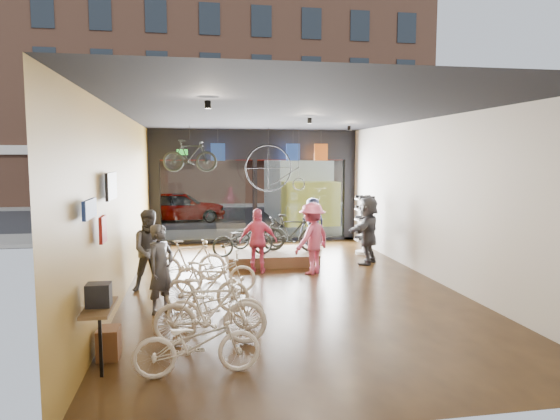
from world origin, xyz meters
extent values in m
cube|color=black|center=(0.00, 0.00, -0.02)|extent=(7.00, 12.00, 0.04)
cube|color=black|center=(0.00, 0.00, 3.82)|extent=(7.00, 12.00, 0.04)
cube|color=#A7802D|center=(-3.52, 0.00, 1.90)|extent=(0.04, 12.00, 3.80)
cube|color=beige|center=(3.52, 0.00, 1.90)|extent=(0.04, 12.00, 3.80)
cube|color=beige|center=(0.00, -6.02, 1.90)|extent=(7.00, 0.04, 3.80)
cube|color=#198C26|center=(-2.40, 5.88, 3.05)|extent=(0.35, 0.06, 0.18)
cube|color=black|center=(0.00, 15.00, -0.01)|extent=(30.00, 18.00, 0.02)
cube|color=slate|center=(0.00, 7.20, 0.06)|extent=(30.00, 2.40, 0.12)
cube|color=slate|center=(0.00, 19.00, 0.06)|extent=(30.00, 2.00, 0.12)
cube|color=brown|center=(0.00, 21.50, 7.00)|extent=(26.00, 5.00, 14.00)
imported|color=gray|center=(-2.67, 12.00, 0.68)|extent=(4.00, 1.61, 1.36)
imported|color=beige|center=(-2.02, -4.39, 0.44)|extent=(1.70, 0.68, 0.88)
imported|color=beige|center=(-1.82, -3.36, 0.53)|extent=(1.78, 0.64, 1.05)
imported|color=beige|center=(-1.71, -2.72, 0.42)|extent=(1.64, 0.66, 0.85)
imported|color=beige|center=(-1.84, -1.70, 0.48)|extent=(1.66, 0.83, 0.96)
imported|color=beige|center=(-1.61, -0.37, 0.45)|extent=(1.72, 0.64, 0.89)
imported|color=beige|center=(-2.16, 0.59, 0.51)|extent=(1.74, 0.79, 1.01)
cube|color=#4B361B|center=(0.00, 2.56, 0.15)|extent=(2.40, 1.80, 0.30)
imported|color=black|center=(-0.79, 2.05, 0.74)|extent=(1.74, 0.92, 0.87)
imported|color=black|center=(0.58, 2.44, 0.81)|extent=(1.76, 0.98, 1.02)
imported|color=black|center=(-0.24, 3.10, 0.73)|extent=(1.71, 0.86, 0.86)
imported|color=#3F3F44|center=(-2.66, -1.58, 0.83)|extent=(0.69, 0.72, 1.66)
imported|color=#3F3F44|center=(-2.97, 0.06, 0.88)|extent=(0.98, 0.83, 1.76)
imported|color=#CC4C72|center=(-0.49, 1.32, 0.81)|extent=(1.01, 0.61, 1.62)
imported|color=#CC4C72|center=(0.82, 1.02, 0.89)|extent=(1.31, 1.22, 1.77)
imported|color=#161C33|center=(1.65, 4.41, 0.81)|extent=(0.87, 0.66, 1.62)
imported|color=#3F3F44|center=(2.59, 1.93, 0.91)|extent=(1.46, 1.67, 1.83)
imported|color=black|center=(-2.14, 4.20, 2.93)|extent=(1.61, 0.59, 0.95)
cube|color=#1E3F99|center=(-1.27, 5.20, 3.05)|extent=(0.45, 0.03, 0.55)
cube|color=#1E3F99|center=(1.16, 5.20, 3.05)|extent=(0.45, 0.03, 0.55)
cube|color=#CC5919|center=(2.10, 5.20, 3.05)|extent=(0.45, 0.03, 0.55)
camera|label=1|loc=(-2.02, -10.84, 2.87)|focal=32.00mm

